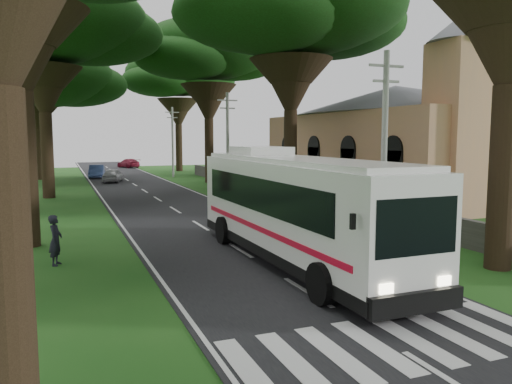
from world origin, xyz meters
TOP-DOWN VIEW (x-y plane):
  - ground at (0.00, 0.00)m, footprint 140.00×140.00m
  - road at (0.00, 25.00)m, footprint 8.00×120.00m
  - crosswalk at (0.00, -2.00)m, footprint 8.00×3.00m
  - property_wall at (9.00, 24.00)m, footprint 0.35×50.00m
  - church at (17.86, 21.55)m, footprint 14.00×24.00m
  - pole_near at (5.50, 6.00)m, footprint 1.60×0.24m
  - pole_mid at (5.50, 26.00)m, footprint 1.60×0.24m
  - pole_far at (5.50, 46.00)m, footprint 1.60×0.24m
  - tree_l_midb at (-7.50, 30.00)m, footprint 15.29×15.29m
  - tree_l_far at (-8.50, 48.00)m, footprint 15.98×15.98m
  - tree_r_mida at (8.00, 20.00)m, footprint 15.16×15.16m
  - tree_r_midb at (7.50, 38.00)m, footprint 13.87×13.87m
  - tree_r_far at (8.50, 56.00)m, footprint 13.81×13.81m
  - coach_bus at (1.19, 5.33)m, footprint 3.19×13.15m
  - distant_car_a at (-1.66, 41.73)m, footprint 2.64×4.34m
  - distant_car_b at (-2.81, 47.57)m, footprint 2.11×4.60m
  - distant_car_c at (3.00, 65.84)m, footprint 3.29×4.95m
  - pedestrian at (-6.93, 8.20)m, footprint 0.61×0.76m

SIDE VIEW (x-z plane):
  - ground at x=0.00m, z-range 0.00..0.00m
  - crosswalk at x=0.00m, z-range -0.01..0.01m
  - road at x=0.00m, z-range -0.01..0.03m
  - property_wall at x=9.00m, z-range 0.00..1.20m
  - distant_car_c at x=3.00m, z-range 0.03..1.36m
  - distant_car_a at x=-1.66m, z-range 0.03..1.41m
  - distant_car_b at x=-2.81m, z-range 0.03..1.49m
  - pedestrian at x=-6.93m, z-range 0.00..1.83m
  - coach_bus at x=1.19m, z-range 0.15..4.02m
  - pole_near at x=5.50m, z-range 0.18..8.18m
  - pole_mid at x=5.50m, z-range 0.18..8.18m
  - pole_far at x=5.50m, z-range 0.18..8.18m
  - church at x=17.86m, z-range -0.89..10.71m
  - tree_l_far at x=-8.50m, z-range 3.76..18.20m
  - tree_r_far at x=8.50m, z-range 4.83..20.70m
  - tree_r_mida at x=8.00m, z-range 4.84..21.22m
  - tree_r_midb at x=7.50m, z-range 4.96..21.14m
  - tree_l_midb at x=-7.50m, z-range 4.88..21.38m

